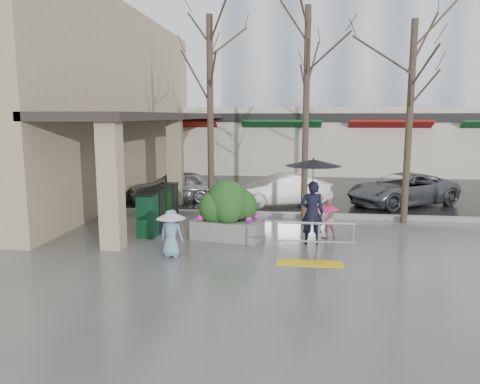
% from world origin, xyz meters
% --- Properties ---
extents(ground, '(120.00, 120.00, 0.00)m').
position_xyz_m(ground, '(0.00, 0.00, 0.00)').
color(ground, '#51514F').
rests_on(ground, ground).
extents(street_asphalt, '(120.00, 36.00, 0.01)m').
position_xyz_m(street_asphalt, '(0.00, 22.00, 0.01)').
color(street_asphalt, black).
rests_on(street_asphalt, ground).
extents(curb, '(120.00, 0.30, 0.15)m').
position_xyz_m(curb, '(0.00, 4.00, 0.07)').
color(curb, gray).
rests_on(curb, ground).
extents(near_building, '(6.00, 18.00, 8.00)m').
position_xyz_m(near_building, '(-9.00, 8.00, 4.00)').
color(near_building, tan).
rests_on(near_building, ground).
extents(canopy_slab, '(2.80, 18.00, 0.25)m').
position_xyz_m(canopy_slab, '(-4.80, 8.00, 3.62)').
color(canopy_slab, '#2D2823').
rests_on(canopy_slab, pillar_front).
extents(pillar_front, '(0.55, 0.55, 3.50)m').
position_xyz_m(pillar_front, '(-3.90, -0.50, 1.75)').
color(pillar_front, tan).
rests_on(pillar_front, ground).
extents(pillar_back, '(0.55, 0.55, 3.50)m').
position_xyz_m(pillar_back, '(-3.90, 6.00, 1.75)').
color(pillar_back, tan).
rests_on(pillar_back, ground).
extents(storefront_row, '(34.00, 6.74, 4.00)m').
position_xyz_m(storefront_row, '(2.00, 17.97, 2.01)').
color(storefront_row, beige).
rests_on(storefront_row, ground).
extents(office_tower, '(18.00, 12.00, 25.00)m').
position_xyz_m(office_tower, '(4.00, 30.00, 12.50)').
color(office_tower, '#8C99A8').
rests_on(office_tower, ground).
extents(handrail, '(1.90, 0.50, 1.03)m').
position_xyz_m(handrail, '(1.36, -1.20, 0.38)').
color(handrail, yellow).
rests_on(handrail, ground).
extents(tree_west, '(3.20, 3.20, 6.80)m').
position_xyz_m(tree_west, '(-2.00, 3.60, 5.08)').
color(tree_west, '#382B21').
rests_on(tree_west, ground).
extents(tree_midwest, '(3.20, 3.20, 7.00)m').
position_xyz_m(tree_midwest, '(1.20, 3.60, 5.23)').
color(tree_midwest, '#382B21').
rests_on(tree_midwest, ground).
extents(tree_mideast, '(3.20, 3.20, 6.50)m').
position_xyz_m(tree_mideast, '(4.50, 3.60, 4.86)').
color(tree_mideast, '#382B21').
rests_on(tree_mideast, ground).
extents(woman, '(1.53, 1.53, 2.40)m').
position_xyz_m(woman, '(1.38, 0.58, 1.53)').
color(woman, black).
rests_on(woman, ground).
extents(child_pink, '(0.67, 0.63, 1.14)m').
position_xyz_m(child_pink, '(1.85, 1.31, 0.64)').
color(child_pink, '#D28089').
rests_on(child_pink, ground).
extents(child_blue, '(0.74, 0.74, 1.21)m').
position_xyz_m(child_blue, '(-2.15, -1.04, 0.73)').
color(child_blue, '#6CA0C1').
rests_on(child_blue, ground).
extents(planter, '(2.12, 1.36, 1.71)m').
position_xyz_m(planter, '(-1.00, 0.88, 0.82)').
color(planter, gray).
rests_on(planter, ground).
extents(news_boxes, '(0.69, 2.42, 1.34)m').
position_xyz_m(news_boxes, '(-3.30, 1.69, 0.67)').
color(news_boxes, '#0E3E23').
rests_on(news_boxes, ground).
extents(car_a, '(3.97, 2.48, 1.26)m').
position_xyz_m(car_a, '(-4.09, 6.57, 0.63)').
color(car_a, '#A3A3A8').
rests_on(car_a, ground).
extents(car_b, '(4.05, 2.42, 1.26)m').
position_xyz_m(car_b, '(0.34, 6.11, 0.63)').
color(car_b, silver).
rests_on(car_b, ground).
extents(car_c, '(4.96, 4.12, 1.26)m').
position_xyz_m(car_c, '(5.10, 6.81, 0.63)').
color(car_c, '#55585C').
rests_on(car_c, ground).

